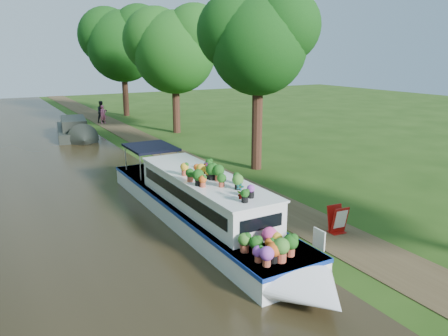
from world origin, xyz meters
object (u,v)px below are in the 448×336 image
plant_boat (204,204)px  sandwich_board (338,221)px  pedestrian_dark (102,112)px  second_boat (74,130)px  pedestrian_pink (103,114)px

plant_boat → sandwich_board: (3.68, -2.68, -0.40)m
pedestrian_dark → second_boat: bearing=-124.7°
second_boat → sandwich_board: (4.18, -22.38, -0.12)m
plant_boat → sandwich_board: plant_boat is taller
plant_boat → sandwich_board: bearing=-36.0°
sandwich_board → plant_boat: bearing=149.9°
second_boat → sandwich_board: second_boat is taller
second_boat → pedestrian_pink: bearing=64.4°
sandwich_board → pedestrian_dark: bearing=97.3°
plant_boat → sandwich_board: size_ratio=14.49×
plant_boat → pedestrian_pink: (2.99, 24.89, -0.04)m
plant_boat → second_boat: size_ratio=1.81×
sandwich_board → pedestrian_pink: pedestrian_pink is taller
sandwich_board → pedestrian_dark: 28.10m
second_boat → pedestrian_pink: 6.26m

